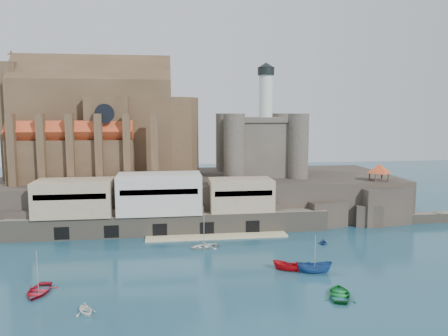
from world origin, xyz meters
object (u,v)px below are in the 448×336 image
boat_2 (314,273)px  boat_1 (86,314)px  pavilion (379,170)px  church (103,129)px  castle_keep (260,143)px  boat_0 (39,293)px

boat_2 → boat_1: bearing=114.3°
pavilion → boat_2: size_ratio=1.10×
church → boat_2: (39.63, -46.66, -22.13)m
boat_2 → castle_keep: bearing=7.3°
pavilion → church: bearing=166.5°
pavilion → boat_1: 74.85m
pavilion → boat_0: (-69.34, -33.30, -12.73)m
pavilion → boat_0: 77.97m
church → castle_keep: (40.21, -0.78, -3.81)m
pavilion → boat_0: bearing=-154.3°
castle_keep → boat_1: 68.76m
castle_keep → pavilion: castle_keep is taller
church → boat_2: 65.10m
boat_0 → boat_2: size_ratio=1.09×
boat_2 → boat_0: bearing=101.4°
boat_1 → church: bearing=65.3°
pavilion → boat_1: size_ratio=1.86×
church → pavilion: (66.13, -15.85, -9.40)m
castle_keep → pavilion: 30.50m
church → pavilion: 68.65m
boat_1 → boat_0: bearing=106.8°
pavilion → boat_1: bearing=-146.3°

